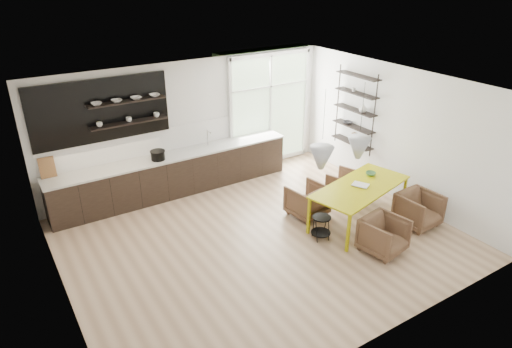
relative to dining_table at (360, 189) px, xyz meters
The scene contains 11 objects.
room 2.26m from the dining_table, 131.85° to the left, with size 7.02×6.01×2.91m.
kitchen_run 4.19m from the dining_table, 130.29° to the left, with size 5.54×0.69×2.75m.
right_shelving 2.33m from the dining_table, 51.20° to the left, with size 0.26×1.22×1.90m.
dining_table is the anchor object (origin of this frame).
armchair_back_left 1.12m from the dining_table, 132.58° to the left, with size 0.72×0.74×0.67m, color brown.
armchair_back_right 1.18m from the dining_table, 62.52° to the left, with size 0.64×0.66×0.60m, color brown.
armchair_front_left 1.16m from the dining_table, 109.22° to the right, with size 0.71×0.74×0.67m, color brown.
armchair_front_right 1.25m from the dining_table, 38.61° to the right, with size 0.74×0.76×0.69m, color brown.
wire_stool 1.14m from the dining_table, behind, with size 0.38×0.38×0.48m.
table_book 0.12m from the dining_table, 157.38° to the right, with size 0.23×0.31×0.03m, color white.
table_bowl 0.60m from the dining_table, 26.33° to the left, with size 0.21×0.21×0.07m, color #4F8750.
Camera 1 is at (-4.03, -6.21, 4.83)m, focal length 32.00 mm.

